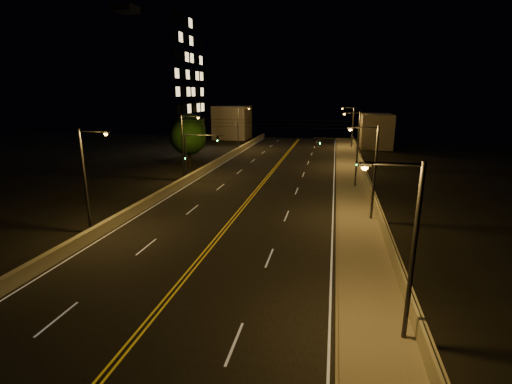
% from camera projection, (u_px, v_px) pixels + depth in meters
% --- Properties ---
extents(ground, '(160.00, 160.00, 0.00)m').
position_uv_depth(ground, '(124.00, 352.00, 15.86)').
color(ground, black).
rests_on(ground, ground).
extents(road, '(18.00, 120.00, 0.02)m').
position_uv_depth(road, '(240.00, 211.00, 34.77)').
color(road, black).
rests_on(road, ground).
extents(sidewalk, '(3.60, 120.00, 0.30)m').
position_uv_depth(sidewalk, '(358.00, 217.00, 32.59)').
color(sidewalk, gray).
rests_on(sidewalk, ground).
extents(curb, '(0.14, 120.00, 0.15)m').
position_uv_depth(curb, '(337.00, 217.00, 32.98)').
color(curb, gray).
rests_on(curb, ground).
extents(parapet_wall, '(0.30, 120.00, 1.00)m').
position_uv_depth(parapet_wall, '(379.00, 212.00, 32.09)').
color(parapet_wall, '#9C9882').
rests_on(parapet_wall, sidewalk).
extents(jersey_barrier, '(0.45, 120.00, 0.93)m').
position_uv_depth(jersey_barrier, '(150.00, 201.00, 36.46)').
color(jersey_barrier, '#9C9882').
rests_on(jersey_barrier, ground).
extents(distant_building_right, '(6.00, 10.00, 6.70)m').
position_uv_depth(distant_building_right, '(375.00, 131.00, 75.26)').
color(distant_building_right, gray).
rests_on(distant_building_right, ground).
extents(distant_building_left, '(8.00, 8.00, 7.83)m').
position_uv_depth(distant_building_left, '(232.00, 122.00, 89.51)').
color(distant_building_left, gray).
rests_on(distant_building_left, ground).
extents(parapet_rail, '(0.06, 120.00, 0.06)m').
position_uv_depth(parapet_rail, '(379.00, 206.00, 31.95)').
color(parapet_rail, black).
rests_on(parapet_rail, parapet_wall).
extents(lane_markings, '(17.32, 116.00, 0.00)m').
position_uv_depth(lane_markings, '(239.00, 211.00, 34.70)').
color(lane_markings, silver).
rests_on(lane_markings, road).
extents(streetlight_0, '(2.55, 0.28, 8.17)m').
position_uv_depth(streetlight_0, '(407.00, 242.00, 15.26)').
color(streetlight_0, '#2D2D33').
rests_on(streetlight_0, ground).
extents(streetlight_1, '(2.55, 0.28, 8.17)m').
position_uv_depth(streetlight_1, '(371.00, 167.00, 30.79)').
color(streetlight_1, '#2D2D33').
rests_on(streetlight_1, ground).
extents(streetlight_2, '(2.55, 0.28, 8.17)m').
position_uv_depth(streetlight_2, '(356.00, 136.00, 53.72)').
color(streetlight_2, '#2D2D33').
rests_on(streetlight_2, ground).
extents(streetlight_3, '(2.55, 0.28, 8.17)m').
position_uv_depth(streetlight_3, '(351.00, 125.00, 72.77)').
color(streetlight_3, '#2D2D33').
rests_on(streetlight_3, ground).
extents(streetlight_4, '(2.55, 0.28, 8.17)m').
position_uv_depth(streetlight_4, '(88.00, 174.00, 28.17)').
color(streetlight_4, '#2D2D33').
rests_on(streetlight_4, ground).
extents(streetlight_5, '(2.55, 0.28, 8.17)m').
position_uv_depth(streetlight_5, '(185.00, 142.00, 46.20)').
color(streetlight_5, '#2D2D33').
rests_on(streetlight_5, ground).
extents(streetlight_6, '(2.55, 0.28, 8.17)m').
position_uv_depth(streetlight_6, '(239.00, 125.00, 72.25)').
color(streetlight_6, '#2D2D33').
rests_on(streetlight_6, ground).
extents(traffic_signal_right, '(5.11, 0.31, 5.94)m').
position_uv_depth(traffic_signal_right, '(348.00, 156.00, 42.40)').
color(traffic_signal_right, '#2D2D33').
rests_on(traffic_signal_right, ground).
extents(traffic_signal_left, '(5.11, 0.31, 5.94)m').
position_uv_depth(traffic_signal_left, '(193.00, 151.00, 46.13)').
color(traffic_signal_left, '#2D2D33').
rests_on(traffic_signal_left, ground).
extents(overhead_wires, '(22.00, 0.03, 0.83)m').
position_uv_depth(overhead_wires, '(260.00, 124.00, 41.85)').
color(overhead_wires, black).
extents(building_tower, '(24.00, 15.00, 26.18)m').
position_uv_depth(building_tower, '(131.00, 84.00, 70.78)').
color(building_tower, gray).
rests_on(building_tower, ground).
extents(tree_0, '(5.29, 5.29, 7.16)m').
position_uv_depth(tree_0, '(188.00, 137.00, 54.34)').
color(tree_0, black).
rests_on(tree_0, ground).
extents(tree_1, '(5.50, 5.50, 7.45)m').
position_uv_depth(tree_1, '(189.00, 130.00, 62.97)').
color(tree_1, black).
rests_on(tree_1, ground).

